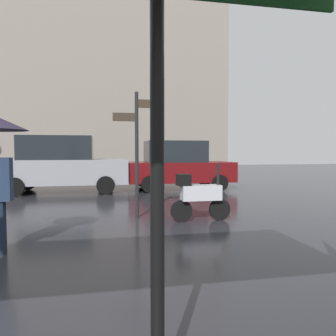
{
  "coord_description": "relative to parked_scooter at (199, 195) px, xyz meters",
  "views": [
    {
      "loc": [
        -0.24,
        -2.94,
        1.5
      ],
      "look_at": [
        1.34,
        5.02,
        1.07
      ],
      "focal_mm": 34.75,
      "sensor_mm": 36.0,
      "label": 1
    }
  ],
  "objects": [
    {
      "name": "street_signpost",
      "position": [
        -1.26,
        0.54,
        1.15
      ],
      "size": [
        1.08,
        0.08,
        2.79
      ],
      "color": "black",
      "rests_on": "ground"
    },
    {
      "name": "parked_car_left",
      "position": [
        0.87,
        5.79,
        0.39
      ],
      "size": [
        4.08,
        2.03,
        1.88
      ],
      "rotation": [
        0.0,
        0.0,
        0.11
      ],
      "color": "#590C0F",
      "rests_on": "ground"
    },
    {
      "name": "parked_scooter",
      "position": [
        0.0,
        0.0,
        0.0
      ],
      "size": [
        1.31,
        0.32,
        1.23
      ],
      "rotation": [
        0.0,
        0.0,
        -0.12
      ],
      "color": "black",
      "rests_on": "ground"
    },
    {
      "name": "building_block",
      "position": [
        -1.74,
        13.59,
        7.57
      ],
      "size": [
        14.39,
        2.9,
        16.23
      ],
      "primitive_type": "cube",
      "color": "gray",
      "rests_on": "ground"
    },
    {
      "name": "parked_car_right",
      "position": [
        -3.48,
        5.7,
        0.46
      ],
      "size": [
        4.52,
        2.07,
        2.03
      ],
      "rotation": [
        0.0,
        0.0,
        -0.23
      ],
      "color": "gray",
      "rests_on": "ground"
    },
    {
      "name": "ground_plane",
      "position": [
        -1.74,
        -3.69,
        -0.55
      ],
      "size": [
        60.0,
        60.0,
        0.0
      ],
      "primitive_type": "plane",
      "color": "#26262B"
    }
  ]
}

